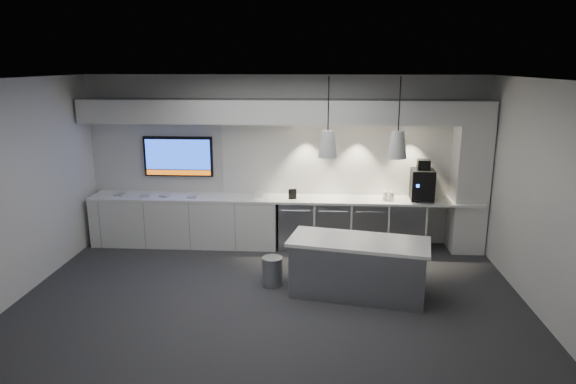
# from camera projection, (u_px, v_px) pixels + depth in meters

# --- Properties ---
(floor) EXTENTS (7.00, 7.00, 0.00)m
(floor) POSITION_uv_depth(u_px,v_px,m) (271.00, 300.00, 7.11)
(floor) COLOR #2E2E31
(floor) RESTS_ON ground
(ceiling) EXTENTS (7.00, 7.00, 0.00)m
(ceiling) POSITION_uv_depth(u_px,v_px,m) (269.00, 79.00, 6.37)
(ceiling) COLOR black
(ceiling) RESTS_ON wall_back
(wall_back) EXTENTS (7.00, 0.00, 7.00)m
(wall_back) POSITION_uv_depth(u_px,v_px,m) (284.00, 160.00, 9.16)
(wall_back) COLOR silver
(wall_back) RESTS_ON floor
(wall_front) EXTENTS (7.00, 0.00, 7.00)m
(wall_front) POSITION_uv_depth(u_px,v_px,m) (241.00, 270.00, 4.32)
(wall_front) COLOR silver
(wall_front) RESTS_ON floor
(wall_left) EXTENTS (0.00, 7.00, 7.00)m
(wall_left) POSITION_uv_depth(u_px,v_px,m) (14.00, 191.00, 6.96)
(wall_left) COLOR silver
(wall_left) RESTS_ON floor
(wall_right) EXTENTS (0.00, 7.00, 7.00)m
(wall_right) POSITION_uv_depth(u_px,v_px,m) (544.00, 200.00, 6.52)
(wall_right) COLOR silver
(wall_right) RESTS_ON floor
(back_counter) EXTENTS (6.80, 0.65, 0.04)m
(back_counter) POSITION_uv_depth(u_px,v_px,m) (283.00, 199.00, 9.00)
(back_counter) COLOR white
(back_counter) RESTS_ON left_base_cabinets
(left_base_cabinets) EXTENTS (3.30, 0.63, 0.86)m
(left_base_cabinets) POSITION_uv_depth(u_px,v_px,m) (186.00, 221.00, 9.22)
(left_base_cabinets) COLOR white
(left_base_cabinets) RESTS_ON floor
(fridge_unit_a) EXTENTS (0.60, 0.61, 0.85)m
(fridge_unit_a) POSITION_uv_depth(u_px,v_px,m) (297.00, 224.00, 9.09)
(fridge_unit_a) COLOR #92959A
(fridge_unit_a) RESTS_ON floor
(fridge_unit_b) EXTENTS (0.60, 0.61, 0.85)m
(fridge_unit_b) POSITION_uv_depth(u_px,v_px,m) (332.00, 224.00, 9.05)
(fridge_unit_b) COLOR #92959A
(fridge_unit_b) RESTS_ON floor
(fridge_unit_c) EXTENTS (0.60, 0.61, 0.85)m
(fridge_unit_c) POSITION_uv_depth(u_px,v_px,m) (368.00, 225.00, 9.01)
(fridge_unit_c) COLOR #92959A
(fridge_unit_c) RESTS_ON floor
(fridge_unit_d) EXTENTS (0.60, 0.61, 0.85)m
(fridge_unit_d) POSITION_uv_depth(u_px,v_px,m) (404.00, 226.00, 8.97)
(fridge_unit_d) COLOR #92959A
(fridge_unit_d) RESTS_ON floor
(backsplash) EXTENTS (4.60, 0.03, 1.30)m
(backsplash) POSITION_uv_depth(u_px,v_px,m) (351.00, 159.00, 9.05)
(backsplash) COLOR white
(backsplash) RESTS_ON wall_back
(soffit) EXTENTS (6.90, 0.60, 0.40)m
(soffit) POSITION_uv_depth(u_px,v_px,m) (282.00, 111.00, 8.65)
(soffit) COLOR white
(soffit) RESTS_ON wall_back
(column) EXTENTS (0.55, 0.55, 2.60)m
(column) POSITION_uv_depth(u_px,v_px,m) (470.00, 178.00, 8.72)
(column) COLOR white
(column) RESTS_ON floor
(wall_tv) EXTENTS (1.25, 0.07, 0.72)m
(wall_tv) POSITION_uv_depth(u_px,v_px,m) (178.00, 156.00, 9.21)
(wall_tv) COLOR black
(wall_tv) RESTS_ON wall_back
(island) EXTENTS (2.05, 1.18, 0.81)m
(island) POSITION_uv_depth(u_px,v_px,m) (358.00, 267.00, 7.18)
(island) COLOR #92959A
(island) RESTS_ON floor
(bin) EXTENTS (0.39, 0.39, 0.43)m
(bin) POSITION_uv_depth(u_px,v_px,m) (272.00, 271.00, 7.54)
(bin) COLOR #92959A
(bin) RESTS_ON floor
(coffee_machine) EXTENTS (0.41, 0.57, 0.70)m
(coffee_machine) POSITION_uv_depth(u_px,v_px,m) (422.00, 183.00, 8.80)
(coffee_machine) COLOR black
(coffee_machine) RESTS_ON back_counter
(sign_black) EXTENTS (0.14, 0.06, 0.18)m
(sign_black) POSITION_uv_depth(u_px,v_px,m) (292.00, 194.00, 8.87)
(sign_black) COLOR black
(sign_black) RESTS_ON back_counter
(sign_white) EXTENTS (0.18, 0.08, 0.14)m
(sign_white) POSITION_uv_depth(u_px,v_px,m) (258.00, 194.00, 8.94)
(sign_white) COLOR white
(sign_white) RESTS_ON back_counter
(cup_cluster) EXTENTS (0.18, 0.18, 0.16)m
(cup_cluster) POSITION_uv_depth(u_px,v_px,m) (388.00, 196.00, 8.80)
(cup_cluster) COLOR silver
(cup_cluster) RESTS_ON back_counter
(tray_a) EXTENTS (0.17, 0.17, 0.02)m
(tray_a) POSITION_uv_depth(u_px,v_px,m) (119.00, 195.00, 9.14)
(tray_a) COLOR #A1A1A1
(tray_a) RESTS_ON back_counter
(tray_b) EXTENTS (0.20, 0.20, 0.02)m
(tray_b) POSITION_uv_depth(u_px,v_px,m) (145.00, 196.00, 9.05)
(tray_b) COLOR #A1A1A1
(tray_b) RESTS_ON back_counter
(tray_c) EXTENTS (0.19, 0.19, 0.02)m
(tray_c) POSITION_uv_depth(u_px,v_px,m) (165.00, 196.00, 9.07)
(tray_c) COLOR #A1A1A1
(tray_c) RESTS_ON back_counter
(tray_d) EXTENTS (0.17, 0.17, 0.02)m
(tray_d) POSITION_uv_depth(u_px,v_px,m) (192.00, 197.00, 9.00)
(tray_d) COLOR #A1A1A1
(tray_d) RESTS_ON back_counter
(pendant_left) EXTENTS (0.25, 0.25, 1.06)m
(pendant_left) POSITION_uv_depth(u_px,v_px,m) (328.00, 144.00, 6.79)
(pendant_left) COLOR white
(pendant_left) RESTS_ON ceiling
(pendant_right) EXTENTS (0.25, 0.25, 1.06)m
(pendant_right) POSITION_uv_depth(u_px,v_px,m) (398.00, 144.00, 6.73)
(pendant_right) COLOR white
(pendant_right) RESTS_ON ceiling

